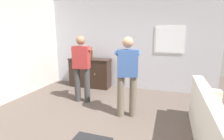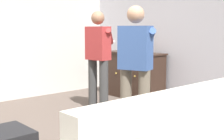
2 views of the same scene
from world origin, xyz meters
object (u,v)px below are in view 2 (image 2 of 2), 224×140
at_px(bottle_liquor_amber, 123,44).
at_px(person_standing_left, 99,56).
at_px(sideboard_cabinet, 133,75).
at_px(bottle_wine_green, 136,45).
at_px(person_standing_right, 136,65).

distance_m(bottle_liquor_amber, person_standing_left, 1.36).
height_order(sideboard_cabinet, person_standing_left, person_standing_left).
bearing_deg(person_standing_left, bottle_wine_green, 102.81).
distance_m(bottle_liquor_amber, person_standing_right, 2.51).
distance_m(sideboard_cabinet, bottle_liquor_amber, 0.68).
distance_m(sideboard_cabinet, person_standing_right, 2.34).
bearing_deg(person_standing_left, bottle_liquor_amber, 118.32).
relative_size(sideboard_cabinet, bottle_liquor_amber, 3.69).
xyz_separation_m(bottle_wine_green, bottle_liquor_amber, (-0.37, -0.00, 0.00)).
xyz_separation_m(bottle_liquor_amber, person_standing_right, (1.91, -1.62, -0.14)).
height_order(sideboard_cabinet, bottle_wine_green, bottle_wine_green).
bearing_deg(bottle_liquor_amber, person_standing_left, -61.68).
bearing_deg(sideboard_cabinet, person_standing_left, -73.93).
bearing_deg(sideboard_cabinet, bottle_liquor_amber, -179.77).
relative_size(sideboard_cabinet, person_standing_left, 0.81).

